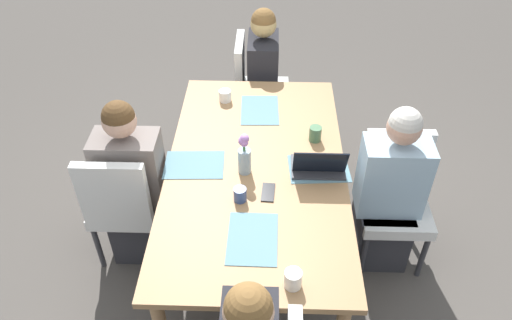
# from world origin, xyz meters

# --- Properties ---
(ground_plane) EXTENTS (10.00, 10.00, 0.00)m
(ground_plane) POSITION_xyz_m (0.00, 0.00, 0.00)
(ground_plane) COLOR #4C4742
(dining_table) EXTENTS (1.97, 1.08, 0.74)m
(dining_table) POSITION_xyz_m (0.00, 0.00, 0.67)
(dining_table) COLOR #9E754C
(dining_table) RESTS_ON ground_plane
(chair_far_left_near) EXTENTS (0.44, 0.44, 0.90)m
(chair_far_left_near) POSITION_xyz_m (-0.08, 0.84, 0.50)
(chair_far_left_near) COLOR silver
(chair_far_left_near) RESTS_ON ground_plane
(person_far_left_near) EXTENTS (0.36, 0.40, 1.19)m
(person_far_left_near) POSITION_xyz_m (-0.01, 0.78, 0.53)
(person_far_left_near) COLOR #2D2D33
(person_far_left_near) RESTS_ON ground_plane
(chair_near_left_far) EXTENTS (0.44, 0.44, 0.90)m
(chair_near_left_far) POSITION_xyz_m (0.05, -0.89, 0.50)
(chair_near_left_far) COLOR silver
(chair_near_left_far) RESTS_ON ground_plane
(person_near_left_far) EXTENTS (0.36, 0.40, 1.19)m
(person_near_left_far) POSITION_xyz_m (-0.02, -0.83, 0.53)
(person_near_left_far) COLOR #2D2D33
(person_near_left_far) RESTS_ON ground_plane
(chair_head_right_right_near) EXTENTS (0.44, 0.44, 0.90)m
(chair_head_right_right_near) POSITION_xyz_m (1.33, 0.06, 0.50)
(chair_head_right_right_near) COLOR silver
(chair_head_right_right_near) RESTS_ON ground_plane
(person_head_right_right_near) EXTENTS (0.40, 0.36, 1.19)m
(person_head_right_right_near) POSITION_xyz_m (1.27, -0.02, 0.53)
(person_head_right_right_near) COLOR #2D2D33
(person_head_right_right_near) RESTS_ON ground_plane
(flower_vase) EXTENTS (0.08, 0.08, 0.27)m
(flower_vase) POSITION_xyz_m (-0.05, 0.07, 0.88)
(flower_vase) COLOR #8EA8B7
(flower_vase) RESTS_ON dining_table
(placemat_far_left_near) EXTENTS (0.27, 0.37, 0.00)m
(placemat_far_left_near) POSITION_xyz_m (-0.00, 0.38, 0.74)
(placemat_far_left_near) COLOR slate
(placemat_far_left_near) RESTS_ON dining_table
(placemat_head_left_left_mid) EXTENTS (0.36, 0.26, 0.00)m
(placemat_head_left_left_mid) POSITION_xyz_m (-0.57, -0.00, 0.74)
(placemat_head_left_left_mid) COLOR slate
(placemat_head_left_left_mid) RESTS_ON dining_table
(placemat_near_left_far) EXTENTS (0.28, 0.38, 0.00)m
(placemat_near_left_far) POSITION_xyz_m (-0.01, -0.38, 0.74)
(placemat_near_left_far) COLOR slate
(placemat_near_left_far) RESTS_ON dining_table
(placemat_head_right_right_near) EXTENTS (0.37, 0.27, 0.00)m
(placemat_head_right_right_near) POSITION_xyz_m (0.60, -0.01, 0.74)
(placemat_head_right_right_near) COLOR slate
(placemat_head_right_right_near) RESTS_ON dining_table
(laptop_near_left_far) EXTENTS (0.22, 0.32, 0.21)m
(laptop_near_left_far) POSITION_xyz_m (-0.03, -0.37, 0.79)
(laptop_near_left_far) COLOR #38383D
(laptop_near_left_far) RESTS_ON dining_table
(coffee_mug_near_left) EXTENTS (0.09, 0.09, 0.08)m
(coffee_mug_near_left) POSITION_xyz_m (0.71, 0.24, 0.78)
(coffee_mug_near_left) COLOR white
(coffee_mug_near_left) RESTS_ON dining_table
(coffee_mug_near_right) EXTENTS (0.07, 0.07, 0.08)m
(coffee_mug_near_right) POSITION_xyz_m (-0.29, 0.08, 0.78)
(coffee_mug_near_right) COLOR #33477A
(coffee_mug_near_right) RESTS_ON dining_table
(coffee_mug_centre_left) EXTENTS (0.08, 0.08, 0.09)m
(coffee_mug_centre_left) POSITION_xyz_m (-0.85, -0.20, 0.79)
(coffee_mug_centre_left) COLOR white
(coffee_mug_centre_left) RESTS_ON dining_table
(coffee_mug_centre_right) EXTENTS (0.08, 0.08, 0.10)m
(coffee_mug_centre_right) POSITION_xyz_m (0.27, -0.37, 0.79)
(coffee_mug_centre_right) COLOR #47704C
(coffee_mug_centre_right) RESTS_ON dining_table
(phone_black) EXTENTS (0.15, 0.08, 0.01)m
(phone_black) POSITION_xyz_m (-0.23, -0.08, 0.75)
(phone_black) COLOR black
(phone_black) RESTS_ON dining_table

